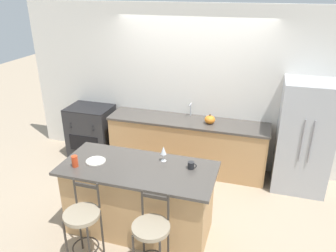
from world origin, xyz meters
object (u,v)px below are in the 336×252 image
Objects in this scene: refrigerator at (304,137)px; pumpkin_decoration at (210,120)px; dinner_plate at (96,161)px; wine_glass at (163,151)px; oven_range at (92,131)px; bar_stool_near at (83,222)px; coffee_mug at (191,165)px; bar_stool_far at (151,235)px; tumbler_cup at (75,161)px.

refrigerator is 10.09× the size of pumpkin_decoration.
dinner_plate is 0.85m from wine_glass.
dinner_plate reaches higher than oven_range.
bar_stool_near is 1.38m from coffee_mug.
bar_stool_near is (1.20, -2.35, 0.08)m from oven_range.
refrigerator reaches higher than wine_glass.
refrigerator is 15.67× the size of coffee_mug.
dinner_plate is (1.05, -1.70, 0.47)m from oven_range.
refrigerator is 2.04m from coffee_mug.
coffee_mug is (0.37, -0.08, -0.10)m from wine_glass.
wine_glass is (0.80, 0.26, 0.13)m from dinner_plate.
bar_stool_far is 7.03× the size of tumbler_cup.
tumbler_cup is (-0.98, -0.44, -0.07)m from wine_glass.
dinner_plate is (-0.94, 0.62, 0.39)m from bar_stool_far.
wine_glass is 1.85× the size of coffee_mug.
wine_glass is (0.65, 0.91, 0.52)m from bar_stool_near.
coffee_mug reaches higher than bar_stool_far.
wine_glass reaches higher than dinner_plate.
tumbler_cup reaches higher than oven_range.
refrigerator is 8.46× the size of wine_glass.
dinner_plate is 1.73× the size of tumbler_cup.
refrigerator is 3.62m from oven_range.
bar_stool_far is 1.04m from wine_glass.
bar_stool_far is at bearing -80.81° from wine_glass.
coffee_mug reaches higher than oven_range.
refrigerator is at bearing 33.22° from dinner_plate.
refrigerator is 1.84× the size of oven_range.
pumpkin_decoration is at bearing 76.99° from wine_glass.
pumpkin_decoration reaches higher than dinner_plate.
refrigerator reaches higher than bar_stool_near.
oven_range is at bearing 179.50° from refrigerator.
wine_glass is at bearing -103.01° from pumpkin_decoration.
dinner_plate is (-0.15, 0.65, 0.39)m from bar_stool_near.
tumbler_cup is at bearing 125.20° from bar_stool_near.
coffee_mug reaches higher than dinner_plate.
pumpkin_decoration is (-0.04, 1.50, -0.01)m from coffee_mug.
refrigerator reaches higher than tumbler_cup.
coffee_mug is at bearing -34.50° from oven_range.
coffee_mug is at bearing 74.10° from bar_stool_far.
bar_stool_near is at bearing -62.96° from oven_range.
dinner_plate is 1.44× the size of pumpkin_decoration.
oven_range is at bearing 145.50° from coffee_mug.
refrigerator is 3.06m from dinner_plate.
wine_glass is 1.08m from tumbler_cup.
bar_stool_near is 0.73m from tumbler_cup.
bar_stool_near is 4.90× the size of wine_glass.
wine_glass reaches higher than coffee_mug.
dinner_plate is at bearing -171.32° from coffee_mug.
tumbler_cup is at bearing -145.90° from refrigerator.
bar_stool_near is 4.06× the size of dinner_plate.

